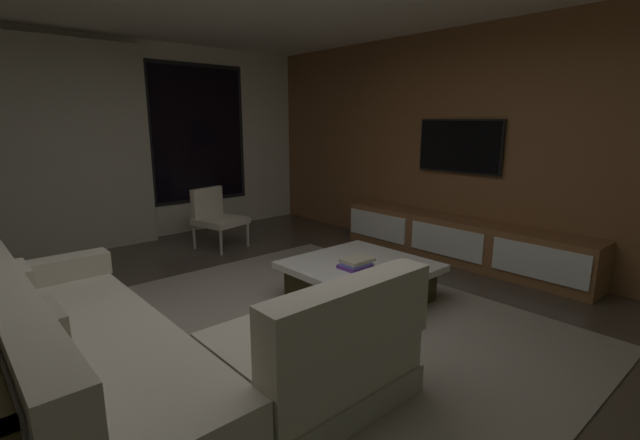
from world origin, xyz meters
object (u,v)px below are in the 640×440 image
object	(u,v)px
book_stack_on_coffee_table	(356,263)
mounted_tv	(459,146)
media_console	(460,242)
coffee_table	(360,281)
accent_chair_near_window	(216,215)
sectional_couch	(148,357)

from	to	relation	value
book_stack_on_coffee_table	mounted_tv	world-z (taller)	mounted_tv
media_console	mounted_tv	bearing A→B (deg)	47.62
coffee_table	accent_chair_near_window	xyz separation A→B (m)	(-0.09, 2.52, 0.25)
sectional_couch	book_stack_on_coffee_table	bearing A→B (deg)	5.01
sectional_couch	coffee_table	xyz separation A→B (m)	(2.05, 0.23, -0.10)
book_stack_on_coffee_table	media_console	bearing A→B (deg)	2.33
accent_chair_near_window	media_console	world-z (taller)	accent_chair_near_window
accent_chair_near_window	book_stack_on_coffee_table	bearing A→B (deg)	-90.60
sectional_couch	mounted_tv	bearing A→B (deg)	6.39
book_stack_on_coffee_table	media_console	world-z (taller)	media_console
sectional_couch	media_console	bearing A→B (deg)	3.70
accent_chair_near_window	mounted_tv	bearing A→B (deg)	-49.21
sectional_couch	media_console	world-z (taller)	sectional_couch
media_console	mounted_tv	size ratio (longest dim) A/B	2.88
coffee_table	media_console	xyz separation A→B (m)	(1.72, 0.01, 0.06)
sectional_couch	book_stack_on_coffee_table	xyz separation A→B (m)	(1.92, 0.17, 0.11)
media_console	sectional_couch	bearing A→B (deg)	-176.30
accent_chair_near_window	media_console	size ratio (longest dim) A/B	0.25
book_stack_on_coffee_table	mounted_tv	size ratio (longest dim) A/B	0.27
accent_chair_near_window	mounted_tv	distance (m)	3.18
coffee_table	mounted_tv	world-z (taller)	mounted_tv
coffee_table	mounted_tv	distance (m)	2.23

